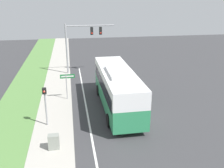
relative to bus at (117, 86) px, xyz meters
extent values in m
plane|color=#38383A|center=(0.99, -2.15, -1.95)|extent=(80.00, 80.00, 0.00)
cube|color=#ADA89E|center=(-5.21, -2.15, -1.89)|extent=(2.80, 80.00, 0.12)
cube|color=#568442|center=(-8.41, -2.15, -1.90)|extent=(3.60, 80.00, 0.10)
cube|color=silver|center=(-2.61, -2.15, -1.94)|extent=(0.14, 30.00, 0.01)
cube|color=#2D8956|center=(0.00, 0.01, -0.74)|extent=(2.53, 10.14, 1.59)
cube|color=white|center=(0.00, 0.01, 0.70)|extent=(2.53, 10.14, 1.30)
cube|color=black|center=(0.00, 0.01, 0.26)|extent=(2.57, 9.33, 0.98)
cube|color=white|center=(0.00, -0.75, 1.47)|extent=(1.77, 3.55, 0.24)
cylinder|color=black|center=(-1.21, 3.15, -1.45)|extent=(0.28, 1.00, 1.00)
cylinder|color=black|center=(1.21, 3.15, -1.45)|extent=(0.28, 1.00, 1.00)
cylinder|color=black|center=(-1.21, -3.13, -1.45)|extent=(0.28, 1.00, 1.00)
cylinder|color=black|center=(1.21, -3.13, -1.45)|extent=(0.28, 1.00, 1.00)
cylinder|color=#939399|center=(-4.06, 10.61, 1.07)|extent=(0.20, 0.20, 6.03)
cylinder|color=#939399|center=(-1.21, 10.61, 3.84)|extent=(5.70, 0.14, 0.14)
cube|color=black|center=(-1.02, 10.61, 3.22)|extent=(0.32, 0.28, 0.90)
sphere|color=red|center=(-1.02, 10.43, 2.97)|extent=(0.18, 0.18, 0.18)
cube|color=black|center=(0.03, 10.61, 3.22)|extent=(0.32, 0.28, 0.90)
sphere|color=red|center=(0.03, 10.43, 2.97)|extent=(0.18, 0.18, 0.18)
cylinder|color=#939399|center=(-5.66, -2.30, -0.44)|extent=(0.12, 0.12, 3.01)
cube|color=black|center=(-5.66, -2.30, 0.84)|extent=(0.28, 0.24, 0.44)
sphere|color=red|center=(-5.66, -2.45, 0.84)|extent=(0.14, 0.14, 0.14)
cylinder|color=#939399|center=(-4.19, 2.39, -0.68)|extent=(0.08, 0.08, 2.53)
cube|color=#196B33|center=(-4.06, 2.39, 0.35)|extent=(1.29, 0.03, 0.36)
cube|color=white|center=(-4.06, 2.37, 0.35)|extent=(1.10, 0.01, 0.13)
cube|color=gray|center=(-5.04, -5.49, -1.35)|extent=(0.66, 0.45, 0.95)
camera|label=1|loc=(-3.78, -19.16, 7.12)|focal=40.00mm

